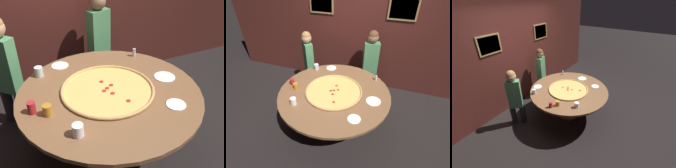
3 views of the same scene
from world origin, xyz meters
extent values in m
plane|color=black|center=(0.00, 0.00, 0.00)|extent=(24.00, 24.00, 0.00)
cube|color=#4C1E19|center=(0.00, 1.49, 1.30)|extent=(6.40, 0.06, 2.60)
cube|color=#9E7F4C|center=(-0.80, 1.45, 1.75)|extent=(0.52, 0.02, 0.40)
cube|color=slate|center=(-0.80, 1.45, 1.75)|extent=(0.46, 0.01, 0.34)
cube|color=#9E7F4C|center=(0.80, 1.45, 1.75)|extent=(0.52, 0.02, 0.40)
cube|color=#B2A893|center=(0.80, 1.45, 1.75)|extent=(0.46, 0.01, 0.34)
cylinder|color=brown|center=(0.00, 0.00, 0.72)|extent=(1.79, 1.79, 0.04)
cylinder|color=brown|center=(0.00, 0.00, 0.35)|extent=(0.16, 0.16, 0.70)
cylinder|color=brown|center=(0.00, 0.00, 0.02)|extent=(0.52, 0.52, 0.04)
cylinder|color=#EAB75B|center=(-0.01, 0.01, 0.75)|extent=(0.88, 0.88, 0.01)
torus|color=tan|center=(-0.01, 0.01, 0.76)|extent=(0.92, 0.92, 0.03)
cylinder|color=#A8281E|center=(0.00, -0.08, 0.75)|extent=(0.04, 0.04, 0.00)
cylinder|color=#A8281E|center=(0.04, 0.06, 0.75)|extent=(0.04, 0.04, 0.00)
cylinder|color=#A8281E|center=(-0.06, -0.01, 0.75)|extent=(0.04, 0.04, 0.00)
cylinder|color=#A8281E|center=(-0.01, 0.02, 0.75)|extent=(0.04, 0.04, 0.00)
cylinder|color=#A8281E|center=(0.08, -0.25, 0.75)|extent=(0.04, 0.04, 0.00)
cylinder|color=#A8281E|center=(-0.02, 0.16, 0.75)|extent=(0.04, 0.04, 0.00)
cylinder|color=white|center=(-0.47, -0.46, 0.79)|extent=(0.09, 0.09, 0.11)
cylinder|color=silver|center=(-0.57, 0.56, 0.79)|extent=(0.09, 0.09, 0.11)
cylinder|color=#BC7A23|center=(-0.63, -0.12, 0.79)|extent=(0.08, 0.08, 0.10)
cylinder|color=#B22328|center=(-0.74, -0.04, 0.80)|extent=(0.07, 0.07, 0.11)
cylinder|color=white|center=(0.63, -0.02, 0.74)|extent=(0.22, 0.22, 0.01)
cylinder|color=white|center=(-0.31, 0.69, 0.74)|extent=(0.19, 0.19, 0.01)
cylinder|color=white|center=(0.45, -0.46, 0.74)|extent=(0.18, 0.18, 0.01)
cylinder|color=silver|center=(0.58, 0.55, 0.78)|extent=(0.04, 0.04, 0.08)
cylinder|color=#B7B7BC|center=(0.58, 0.55, 0.83)|extent=(0.04, 0.04, 0.01)
cylinder|color=#232328|center=(-0.81, 0.76, 0.23)|extent=(0.18, 0.18, 0.47)
cylinder|color=#232328|center=(-0.96, 0.91, 0.23)|extent=(0.18, 0.18, 0.47)
cube|color=#4C8C59|center=(-0.88, 0.84, 0.80)|extent=(0.30, 0.31, 0.66)
sphere|color=tan|center=(-0.88, 0.84, 1.23)|extent=(0.20, 0.20, 0.20)
sphere|color=#9E703D|center=(-0.88, 0.84, 1.26)|extent=(0.19, 0.19, 0.19)
cylinder|color=#232328|center=(0.47, 1.19, 0.24)|extent=(0.16, 0.16, 0.49)
cylinder|color=#232328|center=(0.26, 1.13, 0.24)|extent=(0.16, 0.16, 0.49)
cube|color=#4C8C59|center=(0.36, 1.16, 0.83)|extent=(0.33, 0.24, 0.68)
sphere|color=#8C664C|center=(0.36, 1.16, 1.28)|extent=(0.21, 0.21, 0.21)
sphere|color=brown|center=(0.36, 1.16, 1.31)|extent=(0.19, 0.19, 0.19)
camera|label=1|loc=(-0.82, -1.84, 2.12)|focal=40.00mm
camera|label=2|loc=(0.78, -2.06, 2.50)|focal=28.00mm
camera|label=3|loc=(-2.52, -1.51, 2.62)|focal=24.00mm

